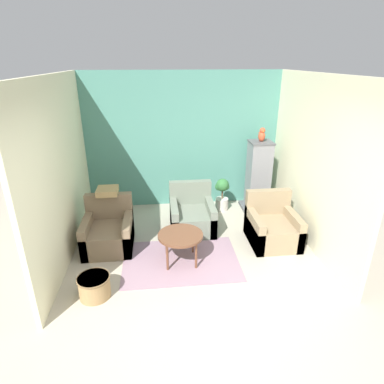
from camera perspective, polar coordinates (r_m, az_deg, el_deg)
The scene contains 14 objects.
ground_plane at distance 4.15m, azimuth 2.68°, elevation -21.16°, with size 20.00×20.00×0.00m, color #B2A893.
wall_back_accent at distance 6.49m, azimuth -1.65°, elevation 9.00°, with size 3.94×0.06×2.68m.
wall_left at distance 5.06m, azimuth -22.42°, elevation 3.28°, with size 0.06×3.30×2.68m.
wall_right at distance 5.43m, azimuth 20.84°, elevation 4.78°, with size 0.06×3.30×2.68m.
area_rug at distance 5.03m, azimuth -1.99°, elevation -12.10°, with size 1.75×1.21×0.01m.
coffee_table at distance 4.80m, azimuth -2.06°, elevation -7.98°, with size 0.67×0.67×0.47m.
armchair_left at distance 5.42m, azimuth -14.59°, elevation -6.96°, with size 0.77×0.83×0.81m.
armchair_right at distance 5.56m, azimuth 14.05°, elevation -6.14°, with size 0.77×0.83×0.81m.
armchair_middle at distance 5.77m, azimuth -0.00°, elevation -4.28°, with size 0.77×0.83×0.81m.
birdcage at distance 6.52m, azimuth 11.67°, elevation 2.50°, with size 0.59×0.59×1.41m.
parrot at distance 6.28m, azimuth 12.29°, elevation 9.89°, with size 0.13×0.23×0.27m.
potted_plant at distance 6.49m, azimuth 5.38°, elevation -0.19°, with size 0.28×0.26×0.67m.
wicker_basket at distance 4.49m, azimuth -16.97°, elevation -15.68°, with size 0.42×0.42×0.30m.
throw_pillow at distance 5.44m, azimuth -14.81°, elevation 0.18°, with size 0.34×0.34×0.10m.
Camera 1 is at (-0.51, -2.95, 2.87)m, focal length 30.00 mm.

